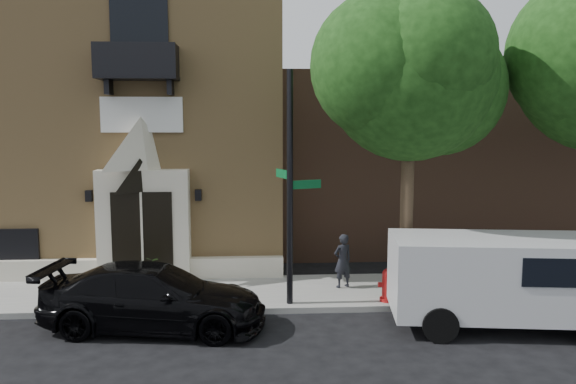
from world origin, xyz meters
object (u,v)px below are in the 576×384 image
at_px(black_sedan, 154,297).
at_px(street_sign, 290,188).
at_px(cargo_van, 514,278).
at_px(pedestrian_near, 343,261).
at_px(fire_hydrant, 388,285).
at_px(dumpster, 428,272).

relative_size(black_sedan, street_sign, 0.87).
bearing_deg(street_sign, black_sedan, -179.17).
xyz_separation_m(cargo_van, pedestrian_near, (-3.47, 2.92, -0.27)).
xyz_separation_m(black_sedan, pedestrian_near, (4.70, 2.48, 0.16)).
xyz_separation_m(fire_hydrant, pedestrian_near, (-0.96, 1.27, 0.33)).
bearing_deg(dumpster, pedestrian_near, 155.14).
bearing_deg(fire_hydrant, pedestrian_near, 127.08).
relative_size(cargo_van, dumpster, 2.82).
bearing_deg(black_sedan, street_sign, -61.47).
height_order(black_sedan, fire_hydrant, black_sedan).
bearing_deg(pedestrian_near, cargo_van, 115.68).
height_order(dumpster, pedestrian_near, pedestrian_near).
relative_size(fire_hydrant, dumpster, 0.45).
height_order(cargo_van, dumpster, cargo_van).
distance_m(black_sedan, pedestrian_near, 5.32).
relative_size(cargo_van, pedestrian_near, 3.58).
distance_m(cargo_van, street_sign, 5.59).
height_order(black_sedan, dumpster, black_sedan).
bearing_deg(dumpster, cargo_van, -62.51).
relative_size(black_sedan, fire_hydrant, 5.96).
xyz_separation_m(black_sedan, fire_hydrant, (5.66, 1.21, -0.17)).
bearing_deg(black_sedan, dumpster, -68.52).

